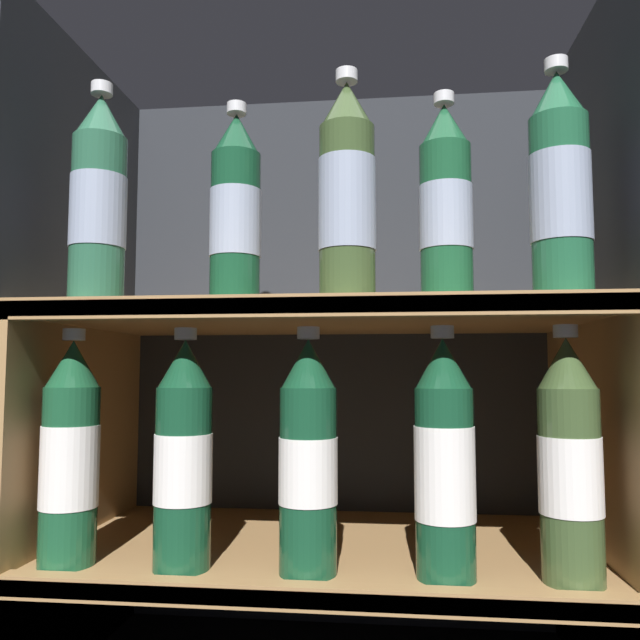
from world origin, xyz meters
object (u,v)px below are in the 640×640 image
object	(u,v)px
bottle_upper_front_0	(98,203)
bottle_upper_back_0	(235,215)
bottle_upper_front_2	(560,189)
bottle_lower_front_4	(570,463)
bottle_lower_front_0	(70,456)
bottle_upper_front_1	(347,195)
bottle_upper_back_1	(446,208)
bottle_lower_front_3	(444,462)
bottle_lower_front_1	(183,457)
bottle_lower_front_2	(308,459)

from	to	relation	value
bottle_upper_front_0	bottle_upper_back_0	world-z (taller)	same
bottle_upper_front_2	bottle_lower_front_4	bearing A→B (deg)	0.00
bottle_lower_front_0	bottle_lower_front_4	distance (m)	0.58
bottle_upper_front_1	bottle_upper_back_1	distance (m)	0.14
bottle_upper_front_2	bottle_lower_front_4	world-z (taller)	bottle_upper_front_2
bottle_upper_back_0	bottle_upper_front_2	bearing A→B (deg)	-10.85
bottle_upper_back_1	bottle_lower_front_3	world-z (taller)	bottle_upper_back_1
bottle_upper_back_1	bottle_lower_front_1	distance (m)	0.45
bottle_lower_front_3	bottle_lower_front_2	bearing A→B (deg)	180.00
bottle_upper_back_0	bottle_lower_front_4	xyz separation A→B (m)	(0.40, -0.08, -0.31)
bottle_lower_front_2	bottle_upper_front_0	bearing A→B (deg)	180.00
bottle_lower_front_0	bottle_upper_back_0	bearing A→B (deg)	22.90
bottle_upper_front_1	bottle_lower_front_3	bearing A→B (deg)	0.00
bottle_upper_back_0	bottle_lower_front_4	size ratio (longest dim) A/B	1.00
bottle_upper_front_0	bottle_lower_front_0	distance (m)	0.31
bottle_upper_back_1	bottle_lower_front_4	xyz separation A→B (m)	(0.12, -0.08, -0.31)
bottle_upper_back_1	bottle_lower_front_2	size ratio (longest dim) A/B	1.00
bottle_lower_front_1	bottle_lower_front_2	size ratio (longest dim) A/B	1.00
bottle_upper_back_0	bottle_lower_front_2	distance (m)	0.33
bottle_upper_front_1	bottle_lower_front_0	distance (m)	0.45
bottle_lower_front_0	bottle_lower_front_3	world-z (taller)	same
bottle_lower_front_2	bottle_lower_front_3	bearing A→B (deg)	0.00
bottle_upper_front_2	bottle_upper_front_0	bearing A→B (deg)	180.00
bottle_upper_front_1	bottle_lower_front_2	size ratio (longest dim) A/B	1.00
bottle_upper_front_0	bottle_lower_front_3	distance (m)	0.52
bottle_upper_front_2	bottle_upper_front_1	bearing A→B (deg)	180.00
bottle_upper_front_1	bottle_upper_back_0	size ratio (longest dim) A/B	1.00
bottle_lower_front_3	bottle_lower_front_4	distance (m)	0.13
bottle_upper_front_2	bottle_lower_front_2	bearing A→B (deg)	180.00
bottle_lower_front_2	bottle_upper_front_1	bearing A→B (deg)	0.00
bottle_upper_back_1	bottle_lower_front_0	distance (m)	0.55
bottle_lower_front_1	bottle_lower_front_2	distance (m)	0.15
bottle_lower_front_1	bottle_upper_back_0	bearing A→B (deg)	62.42
bottle_lower_front_3	bottle_upper_front_0	bearing A→B (deg)	180.00
bottle_upper_front_2	bottle_lower_front_1	xyz separation A→B (m)	(-0.44, 0.00, -0.31)
bottle_upper_back_1	bottle_lower_front_2	world-z (taller)	bottle_upper_back_1
bottle_lower_front_4	bottle_upper_front_1	bearing A→B (deg)	180.00
bottle_upper_back_0	bottle_lower_front_3	distance (m)	0.41
bottle_upper_front_1	bottle_lower_front_1	bearing A→B (deg)	180.00
bottle_lower_front_0	bottle_lower_front_2	bearing A→B (deg)	0.00
bottle_lower_front_1	bottle_lower_front_3	distance (m)	0.30
bottle_upper_front_1	bottle_lower_front_2	distance (m)	0.31
bottle_upper_front_2	bottle_lower_front_0	distance (m)	0.65
bottle_upper_front_1	bottle_upper_front_0	bearing A→B (deg)	180.00
bottle_upper_front_1	bottle_upper_front_2	bearing A→B (deg)	0.00
bottle_upper_back_0	bottle_lower_front_3	world-z (taller)	bottle_upper_back_0
bottle_upper_back_0	bottle_upper_back_1	distance (m)	0.27
bottle_upper_front_1	bottle_upper_back_1	size ratio (longest dim) A/B	1.00
bottle_upper_back_0	bottle_lower_front_2	size ratio (longest dim) A/B	1.00
bottle_lower_front_1	bottle_lower_front_4	bearing A→B (deg)	-0.00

